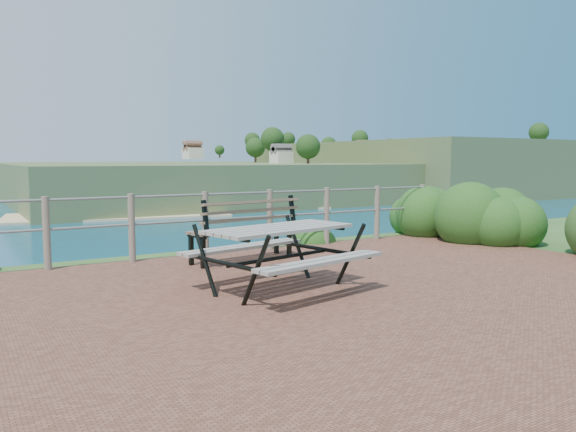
# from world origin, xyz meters

# --- Properties ---
(ground) EXTENTS (10.00, 7.00, 0.12)m
(ground) POSITION_xyz_m (0.00, 0.00, 0.00)
(ground) COLOR brown
(ground) RESTS_ON ground
(safety_railing) EXTENTS (9.40, 0.10, 1.00)m
(safety_railing) POSITION_xyz_m (0.00, 3.35, 0.57)
(safety_railing) COLOR #6B5B4C
(safety_railing) RESTS_ON ground
(distant_bay) EXTENTS (290.00, 232.36, 24.00)m
(distant_bay) POSITION_xyz_m (173.07, 202.61, -1.52)
(distant_bay) COLOR #455C2E
(distant_bay) RESTS_ON ground
(picnic_table) EXTENTS (1.84, 1.48, 0.73)m
(picnic_table) POSITION_xyz_m (-0.19, 0.71, 0.47)
(picnic_table) COLOR gray
(picnic_table) RESTS_ON ground
(park_bench) EXTENTS (1.73, 0.69, 0.95)m
(park_bench) POSITION_xyz_m (0.29, 2.64, 0.63)
(park_bench) COLOR brown
(park_bench) RESTS_ON ground
(shrub_right_front) EXTENTS (1.43, 1.43, 2.04)m
(shrub_right_front) POSITION_xyz_m (5.05, 1.96, 0.00)
(shrub_right_front) COLOR #174A16
(shrub_right_front) RESTS_ON ground
(shrub_right_edge) EXTENTS (1.20, 1.20, 1.71)m
(shrub_right_edge) POSITION_xyz_m (4.63, 3.64, 0.00)
(shrub_right_edge) COLOR #174A16
(shrub_right_edge) RESTS_ON ground
(shrub_lip_east) EXTENTS (0.87, 0.87, 0.65)m
(shrub_lip_east) POSITION_xyz_m (2.46, 3.85, 0.00)
(shrub_lip_east) COLOR #174A16
(shrub_lip_east) RESTS_ON ground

